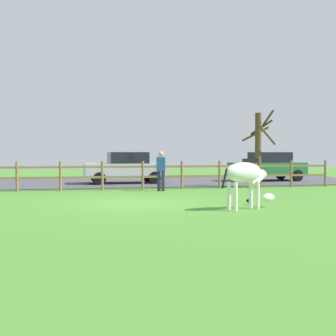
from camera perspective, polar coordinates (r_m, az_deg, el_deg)
The scene contains 9 objects.
ground_plane at distance 13.80m, azimuth -4.48°, elevation -4.57°, with size 60.00×60.00×0.00m, color #47842D.
parking_asphalt at distance 23.02m, azimuth -7.19°, elevation -1.90°, with size 28.00×7.40×0.05m, color #47474C.
paddock_fence at distance 18.65m, azimuth -8.50°, elevation -0.74°, with size 20.66×0.11×1.23m.
bare_tree at distance 20.44m, azimuth 11.67°, elevation 2.69°, with size 1.28×1.54×3.52m.
zebra at distance 12.40m, azimuth 10.05°, elevation -1.04°, with size 1.86×0.94×1.41m.
crow_on_grass at distance 13.60m, azimuth 10.51°, elevation -4.16°, with size 0.21×0.10×0.20m.
parked_car_silver at distance 22.18m, azimuth -5.52°, elevation 0.08°, with size 4.10×2.08×1.56m.
parked_car_green at distance 24.60m, azimuth 12.80°, elevation 0.23°, with size 4.14×2.18×1.56m.
visitor_near_fence at distance 18.09m, azimuth -0.91°, elevation -0.13°, with size 0.41×0.31×1.64m.
Camera 1 is at (-1.60, -13.61, 1.57)m, focal length 47.06 mm.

